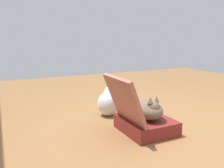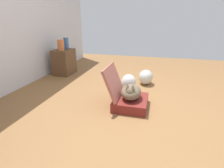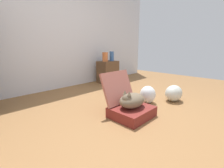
% 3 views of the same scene
% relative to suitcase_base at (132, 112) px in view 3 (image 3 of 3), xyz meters
% --- Properties ---
extents(ground_plane, '(7.68, 7.68, 0.00)m').
position_rel_suitcase_base_xyz_m(ground_plane, '(-0.13, -0.12, -0.07)').
color(ground_plane, olive).
rests_on(ground_plane, ground).
extents(wall_back, '(6.40, 0.15, 2.60)m').
position_rel_suitcase_base_xyz_m(wall_back, '(-0.14, 2.14, 1.23)').
color(wall_back, silver).
rests_on(wall_back, ground).
extents(suitcase_base, '(0.53, 0.47, 0.14)m').
position_rel_suitcase_base_xyz_m(suitcase_base, '(0.00, 0.00, 0.00)').
color(suitcase_base, maroon).
rests_on(suitcase_base, ground).
extents(suitcase_lid, '(0.53, 0.21, 0.45)m').
position_rel_suitcase_base_xyz_m(suitcase_lid, '(0.00, 0.25, 0.29)').
color(suitcase_lid, '#B26356').
rests_on(suitcase_lid, suitcase_base).
extents(cat, '(0.48, 0.28, 0.25)m').
position_rel_suitcase_base_xyz_m(cat, '(-0.01, 0.00, 0.17)').
color(cat, brown).
rests_on(cat, suitcase_base).
extents(plastic_bag_white, '(0.27, 0.26, 0.29)m').
position_rel_suitcase_base_xyz_m(plastic_bag_white, '(0.61, 0.14, 0.08)').
color(plastic_bag_white, silver).
rests_on(plastic_bag_white, ground).
extents(plastic_bag_clear, '(0.34, 0.27, 0.28)m').
position_rel_suitcase_base_xyz_m(plastic_bag_clear, '(1.02, -0.13, 0.07)').
color(plastic_bag_clear, silver).
rests_on(plastic_bag_clear, ground).
extents(side_table, '(0.49, 0.37, 0.56)m').
position_rel_suitcase_base_xyz_m(side_table, '(1.23, 1.73, 0.21)').
color(side_table, brown).
rests_on(side_table, ground).
extents(vase_tall, '(0.14, 0.14, 0.23)m').
position_rel_suitcase_base_xyz_m(vase_tall, '(1.11, 1.70, 0.61)').
color(vase_tall, '#CC6B38').
rests_on(vase_tall, side_table).
extents(vase_short, '(0.11, 0.11, 0.25)m').
position_rel_suitcase_base_xyz_m(vase_short, '(1.35, 1.71, 0.62)').
color(vase_short, '#38609E').
rests_on(vase_short, side_table).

